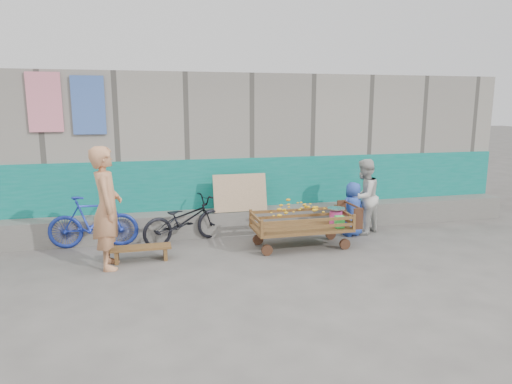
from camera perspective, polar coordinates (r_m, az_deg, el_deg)
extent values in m
plane|color=#53504C|center=(6.55, -0.44, -10.71)|extent=(80.00, 80.00, 0.00)
cube|color=gray|center=(10.16, -5.90, 5.67)|extent=(12.00, 3.00, 3.00)
cube|color=#067967|center=(8.79, -4.40, -0.38)|extent=(12.00, 0.03, 1.40)
cube|color=#5E5D57|center=(8.67, -4.09, -3.75)|extent=(12.00, 0.50, 0.45)
cube|color=tan|center=(8.48, -1.99, -0.09)|extent=(1.00, 0.19, 0.68)
cube|color=pink|center=(8.63, -24.93, 10.15)|extent=(0.55, 0.03, 1.00)
cube|color=#4467B8|center=(8.53, -20.21, 10.15)|extent=(0.55, 0.03, 1.00)
cube|color=brown|center=(7.84, 5.64, -4.47)|extent=(1.64, 0.82, 0.05)
cylinder|color=#3D2013|center=(7.44, 1.38, -7.28)|extent=(0.18, 0.05, 0.18)
cube|color=brown|center=(7.22, 0.73, -4.52)|extent=(0.05, 0.05, 0.25)
cylinder|color=#3D2013|center=(8.00, 0.24, -5.98)|extent=(0.18, 0.05, 0.18)
cube|color=brown|center=(7.94, -0.67, -3.11)|extent=(0.05, 0.05, 0.25)
cylinder|color=#3D2013|center=(7.90, 11.04, -6.41)|extent=(0.18, 0.05, 0.18)
cube|color=brown|center=(7.77, 12.13, -3.68)|extent=(0.05, 0.05, 0.25)
cylinder|color=#3D2013|center=(8.42, 9.32, -5.26)|extent=(0.18, 0.05, 0.18)
cube|color=brown|center=(8.44, 9.86, -2.44)|extent=(0.05, 0.05, 0.25)
cube|color=brown|center=(7.47, 6.64, -4.37)|extent=(1.58, 0.04, 0.05)
cube|color=brown|center=(7.44, 6.66, -3.56)|extent=(1.58, 0.04, 0.05)
cube|color=brown|center=(8.16, 4.76, -3.02)|extent=(1.58, 0.04, 0.05)
cube|color=brown|center=(8.14, 4.77, -2.27)|extent=(1.58, 0.04, 0.05)
cube|color=brown|center=(7.59, 0.00, -4.05)|extent=(0.04, 0.76, 0.05)
cube|color=brown|center=(7.56, 0.00, -3.25)|extent=(0.04, 0.76, 0.05)
cube|color=brown|center=(8.11, 10.94, -3.28)|extent=(0.04, 0.76, 0.05)
cube|color=brown|center=(8.08, 10.97, -2.53)|extent=(0.04, 0.76, 0.05)
cylinder|color=#3D2013|center=(8.13, 12.05, -1.64)|extent=(0.04, 0.73, 0.04)
cube|color=#3D2013|center=(8.43, 10.62, -2.22)|extent=(0.16, 0.04, 0.36)
cube|color=#3D2013|center=(7.84, 12.66, -3.28)|extent=(0.16, 0.04, 0.36)
ellipsoid|color=yellow|center=(7.76, 5.03, -2.93)|extent=(1.18, 0.64, 0.40)
cylinder|color=#EC40A1|center=(8.04, 9.95, -3.17)|extent=(0.22, 0.22, 0.24)
cylinder|color=silver|center=(8.01, 9.98, -2.28)|extent=(0.03, 0.03, 0.05)
cylinder|color=silver|center=(8.00, 9.98, -2.03)|extent=(0.31, 0.31, 0.02)
cube|color=#35E050|center=(7.80, 10.39, -3.69)|extent=(0.15, 0.11, 0.20)
cube|color=brown|center=(7.39, -14.19, -6.75)|extent=(0.92, 0.28, 0.04)
cube|color=brown|center=(7.44, -17.01, -7.75)|extent=(0.06, 0.26, 0.18)
cube|color=brown|center=(7.43, -11.27, -7.50)|extent=(0.06, 0.26, 0.18)
imported|color=tan|center=(7.07, -18.13, -1.90)|extent=(0.46, 0.68, 1.83)
imported|color=beige|center=(8.80, 13.33, -0.57)|extent=(0.87, 0.83, 1.42)
imported|color=#2E4FB6|center=(8.64, 12.00, -2.10)|extent=(0.55, 0.42, 1.01)
imported|color=black|center=(8.14, -8.92, -3.48)|extent=(1.66, 1.09, 0.82)
imported|color=#1E32A0|center=(8.26, -19.69, -3.52)|extent=(1.52, 0.53, 0.90)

